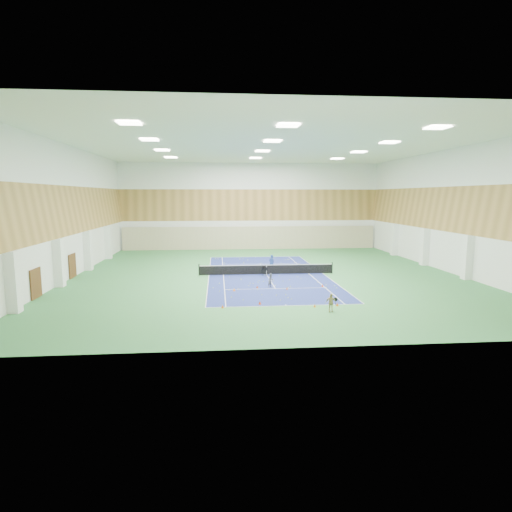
{
  "coord_description": "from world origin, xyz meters",
  "views": [
    {
      "loc": [
        -4.58,
        -40.0,
        7.44
      ],
      "look_at": [
        -1.14,
        -1.46,
        2.0
      ],
      "focal_mm": 30.0,
      "sensor_mm": 36.0,
      "label": 1
    }
  ],
  "objects_px": {
    "tennis_net": "(267,269)",
    "child_court": "(271,280)",
    "ball_cart": "(265,272)",
    "child_apron": "(331,303)",
    "coach": "(271,263)"
  },
  "relations": [
    {
      "from": "tennis_net",
      "to": "child_apron",
      "type": "relative_size",
      "value": 10.46
    },
    {
      "from": "tennis_net",
      "to": "child_court",
      "type": "height_order",
      "value": "child_court"
    },
    {
      "from": "tennis_net",
      "to": "child_court",
      "type": "xyz_separation_m",
      "value": [
        -0.29,
        -5.85,
        0.03
      ]
    },
    {
      "from": "child_court",
      "to": "child_apron",
      "type": "xyz_separation_m",
      "value": [
        2.92,
        -7.8,
        0.03
      ]
    },
    {
      "from": "child_court",
      "to": "child_apron",
      "type": "bearing_deg",
      "value": -107.33
    },
    {
      "from": "coach",
      "to": "child_apron",
      "type": "bearing_deg",
      "value": 72.7
    },
    {
      "from": "coach",
      "to": "ball_cart",
      "type": "height_order",
      "value": "coach"
    },
    {
      "from": "tennis_net",
      "to": "child_apron",
      "type": "height_order",
      "value": "child_apron"
    },
    {
      "from": "child_court",
      "to": "ball_cart",
      "type": "relative_size",
      "value": 1.45
    },
    {
      "from": "child_apron",
      "to": "coach",
      "type": "bearing_deg",
      "value": 92.06
    },
    {
      "from": "tennis_net",
      "to": "ball_cart",
      "type": "bearing_deg",
      "value": -109.82
    },
    {
      "from": "child_apron",
      "to": "ball_cart",
      "type": "relative_size",
      "value": 1.53
    },
    {
      "from": "ball_cart",
      "to": "child_apron",
      "type": "bearing_deg",
      "value": -82.92
    },
    {
      "from": "tennis_net",
      "to": "coach",
      "type": "height_order",
      "value": "coach"
    },
    {
      "from": "child_apron",
      "to": "ball_cart",
      "type": "bearing_deg",
      "value": 97.81
    }
  ]
}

